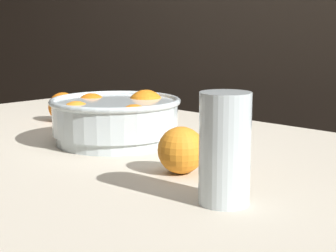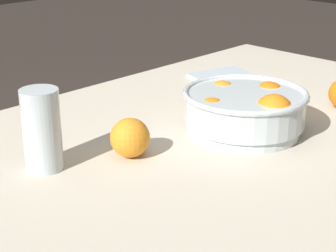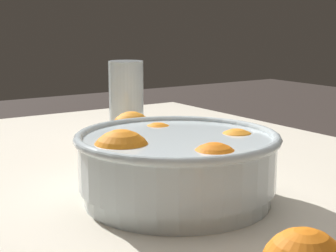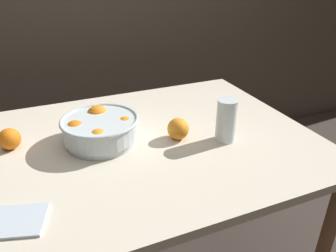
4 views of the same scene
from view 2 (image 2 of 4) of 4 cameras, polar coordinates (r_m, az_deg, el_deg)
name	(u,v)px [view 2 (image 2 of 4)]	position (r m, az deg, el deg)	size (l,w,h in m)	color
dining_table	(218,159)	(1.26, 5.10, -3.41)	(1.43, 0.92, 0.73)	beige
fruit_bowl	(245,109)	(1.21, 7.88, 1.71)	(0.27, 0.27, 0.10)	silver
juice_glass	(42,133)	(1.05, -12.66, -0.71)	(0.07, 0.07, 0.15)	#F4A314
orange_loose_front	(130,138)	(1.09, -3.87, -1.20)	(0.08, 0.08, 0.08)	orange
napkin	(222,75)	(1.63, 5.46, 5.14)	(0.17, 0.11, 0.01)	silver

